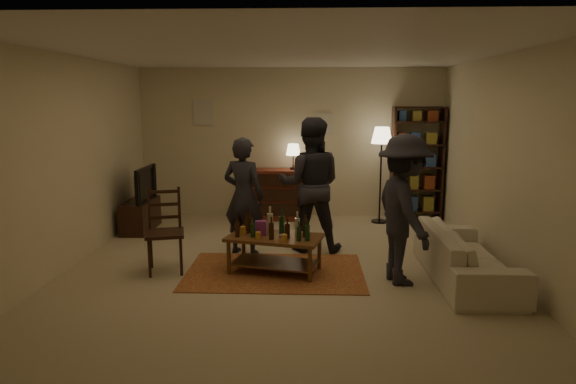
# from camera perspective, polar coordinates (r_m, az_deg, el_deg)

# --- Properties ---
(floor) EXTENTS (6.00, 6.00, 0.00)m
(floor) POSITION_cam_1_polar(r_m,az_deg,el_deg) (6.72, -0.52, -8.28)
(floor) COLOR #C6B793
(floor) RESTS_ON ground
(room_shell) EXTENTS (6.00, 6.00, 6.00)m
(room_shell) POSITION_cam_1_polar(r_m,az_deg,el_deg) (9.40, -3.66, 8.26)
(room_shell) COLOR beige
(room_shell) RESTS_ON ground
(rug) EXTENTS (2.20, 1.50, 0.01)m
(rug) POSITION_cam_1_polar(r_m,az_deg,el_deg) (6.51, -1.47, -8.84)
(rug) COLOR maroon
(rug) RESTS_ON ground
(coffee_table) EXTENTS (1.26, 0.88, 0.81)m
(coffee_table) POSITION_cam_1_polar(r_m,az_deg,el_deg) (6.39, -1.51, -5.36)
(coffee_table) COLOR brown
(coffee_table) RESTS_ON ground
(dining_chair) EXTENTS (0.56, 0.56, 1.07)m
(dining_chair) POSITION_cam_1_polar(r_m,az_deg,el_deg) (6.62, -13.54, -3.78)
(dining_chair) COLOR black
(dining_chair) RESTS_ON ground
(tv_stand) EXTENTS (0.40, 1.00, 1.06)m
(tv_stand) POSITION_cam_1_polar(r_m,az_deg,el_deg) (8.79, -16.08, -1.65)
(tv_stand) COLOR black
(tv_stand) RESTS_ON ground
(dresser) EXTENTS (1.00, 0.50, 1.36)m
(dresser) POSITION_cam_1_polar(r_m,az_deg,el_deg) (9.24, -0.92, -0.10)
(dresser) COLOR maroon
(dresser) RESTS_ON ground
(bookshelf) EXTENTS (0.90, 0.34, 2.02)m
(bookshelf) POSITION_cam_1_polar(r_m,az_deg,el_deg) (9.41, 14.11, 3.22)
(bookshelf) COLOR black
(bookshelf) RESTS_ON ground
(floor_lamp) EXTENTS (0.36, 0.36, 1.67)m
(floor_lamp) POSITION_cam_1_polar(r_m,az_deg,el_deg) (8.99, 10.37, 5.49)
(floor_lamp) COLOR black
(floor_lamp) RESTS_ON ground
(sofa) EXTENTS (0.81, 2.08, 0.61)m
(sofa) POSITION_cam_1_polar(r_m,az_deg,el_deg) (6.52, 19.12, -6.65)
(sofa) COLOR beige
(sofa) RESTS_ON ground
(person_left) EXTENTS (0.70, 0.57, 1.64)m
(person_left) POSITION_cam_1_polar(r_m,az_deg,el_deg) (7.10, -4.96, -0.48)
(person_left) COLOR #23242B
(person_left) RESTS_ON ground
(person_right) EXTENTS (0.95, 0.76, 1.90)m
(person_right) POSITION_cam_1_polar(r_m,az_deg,el_deg) (7.24, 2.49, 0.80)
(person_right) COLOR #292830
(person_right) RESTS_ON ground
(person_by_sofa) EXTENTS (0.87, 1.24, 1.75)m
(person_by_sofa) POSITION_cam_1_polar(r_m,az_deg,el_deg) (6.09, 12.75, -1.94)
(person_by_sofa) COLOR #24242B
(person_by_sofa) RESTS_ON ground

